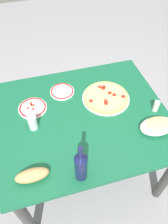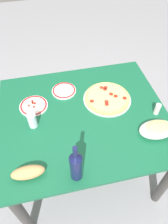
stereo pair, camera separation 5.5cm
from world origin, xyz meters
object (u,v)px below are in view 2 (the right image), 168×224
Objects in this scene: wine_bottle at (76,166)px; side_plate_near at (34,106)px; spice_shaker at (157,109)px; bread_loaf at (28,172)px; pepperoni_pizza at (107,98)px; baked_pasta_dish at (157,129)px; dining_table at (84,125)px; side_plate_far at (64,90)px; water_glass at (32,120)px.

wine_bottle is 0.64m from side_plate_near.
side_plate_near is (0.20, -0.59, -0.11)m from wine_bottle.
bread_loaf is at bearing 16.88° from spice_shaker.
wine_bottle is at bearing 167.25° from bread_loaf.
pepperoni_pizza is 1.50× the size of baked_pasta_dish.
dining_table is at bearing 28.64° from pepperoni_pizza.
spice_shaker is at bearing 169.19° from dining_table.
side_plate_far is at bearing -115.42° from bread_loaf.
dining_table is 0.57m from bread_loaf.
wine_bottle is 1.58× the size of side_plate_far.
pepperoni_pizza is 0.43m from baked_pasta_dish.
side_plate_near is 0.27m from side_plate_far.
spice_shaker is at bearing 174.66° from water_glass.
water_glass is 0.39m from side_plate_far.
wine_bottle reaches higher than spice_shaker.
spice_shaker reaches higher than side_plate_near.
dining_table is 13.65× the size of spice_shaker.
pepperoni_pizza is at bearing -151.36° from dining_table.
water_glass is 0.36m from bread_loaf.
side_plate_near is at bearing -16.78° from spice_shaker.
baked_pasta_dish is 0.85m from bread_loaf.
baked_pasta_dish reaches higher than pepperoni_pizza.
water_glass is 1.25× the size of spice_shaker.
baked_pasta_dish is at bearing 135.49° from side_plate_far.
water_glass reaches higher than bread_loaf.
wine_bottle is at bearing 57.68° from pepperoni_pizza.
side_plate_near is at bearing -96.72° from bread_loaf.
wine_bottle is 0.73m from spice_shaker.
baked_pasta_dish is (-0.23, 0.37, 0.03)m from pepperoni_pizza.
pepperoni_pizza is (-0.20, -0.11, 0.13)m from dining_table.
side_plate_far is at bearing -44.51° from baked_pasta_dish.
spice_shaker reaches higher than baked_pasta_dish.
baked_pasta_dish is 0.82m from water_glass.
dining_table is 0.40m from side_plate_near.
baked_pasta_dish is 0.17m from spice_shaker.
spice_shaker is at bearing 145.39° from pepperoni_pizza.
pepperoni_pizza is 0.58m from water_glass.
side_plate_far is (0.10, -0.27, 0.13)m from dining_table.
pepperoni_pizza is 1.88× the size of bread_loaf.
baked_pasta_dish is (-0.43, 0.25, 0.16)m from dining_table.
side_plate_far is at bearing -27.34° from pepperoni_pizza.
bread_loaf reaches higher than dining_table.
pepperoni_pizza is 4.14× the size of spice_shaker.
side_plate_far is at bearing -69.50° from dining_table.
bread_loaf is (0.84, 0.12, -0.00)m from baked_pasta_dish.
water_glass reaches higher than spice_shaker.
baked_pasta_dish is at bearing 64.67° from spice_shaker.
baked_pasta_dish is 0.60m from wine_bottle.
side_plate_near is (0.77, -0.41, -0.03)m from baked_pasta_dish.
side_plate_near reaches higher than dining_table.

